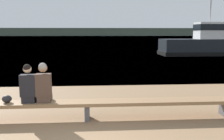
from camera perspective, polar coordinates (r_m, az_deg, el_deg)
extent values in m
plane|color=#5684A3|center=(130.33, -4.25, 7.60)|extent=(240.00, 240.00, 0.00)
cube|color=#424738|center=(178.83, -4.19, 8.70)|extent=(600.00, 12.00, 5.21)
cube|color=#8E6B47|center=(6.49, -5.73, -7.48)|extent=(7.97, 0.51, 0.09)
cube|color=#515156|center=(6.56, -5.70, -9.49)|extent=(0.12, 0.44, 0.39)
cube|color=black|center=(6.74, -18.28, -6.18)|extent=(0.32, 0.40, 0.16)
cube|color=black|center=(6.56, -18.63, -3.38)|extent=(0.37, 0.22, 0.55)
sphere|color=beige|center=(6.49, -18.81, 0.24)|extent=(0.21, 0.21, 0.21)
sphere|color=black|center=(6.48, -18.86, 0.44)|extent=(0.19, 0.19, 0.19)
cube|color=#4C382D|center=(6.65, -15.10, -6.22)|extent=(0.32, 0.40, 0.16)
cube|color=#4C382D|center=(6.48, -15.39, -3.32)|extent=(0.37, 0.22, 0.57)
sphere|color=tan|center=(6.40, -15.54, 0.47)|extent=(0.22, 0.22, 0.22)
sphere|color=gray|center=(6.38, -15.58, 0.69)|extent=(0.20, 0.20, 0.20)
ellipsoid|color=#232328|center=(6.83, -22.90, -6.11)|extent=(0.24, 0.20, 0.19)
cube|color=black|center=(26.58, 20.89, 4.93)|extent=(9.13, 3.04, 1.57)
cube|color=black|center=(26.62, 20.82, 3.65)|extent=(9.31, 3.16, 0.38)
cube|color=silver|center=(26.74, 21.97, 8.34)|extent=(3.20, 1.80, 1.64)
cube|color=black|center=(26.74, 22.01, 9.04)|extent=(3.27, 1.86, 0.59)
cylinder|color=#B2B2B7|center=(26.73, 21.65, 13.71)|extent=(0.14, 0.14, 3.34)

